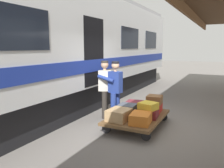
% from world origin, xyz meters
% --- Properties ---
extents(ground_plane, '(60.00, 60.00, 0.00)m').
position_xyz_m(ground_plane, '(0.00, 0.00, 0.00)').
color(ground_plane, slate).
extents(train_car, '(3.03, 16.15, 4.00)m').
position_xyz_m(train_car, '(3.31, -0.00, 2.06)').
color(train_car, silver).
rests_on(train_car, ground_plane).
extents(luggage_cart, '(1.27, 1.97, 0.30)m').
position_xyz_m(luggage_cart, '(0.29, 0.37, 0.25)').
color(luggage_cart, brown).
rests_on(luggage_cart, ground_plane).
extents(suitcase_red_plastic, '(0.43, 0.63, 0.24)m').
position_xyz_m(suitcase_red_plastic, '(0.00, -0.17, 0.42)').
color(suitcase_red_plastic, '#AD231E').
rests_on(suitcase_red_plastic, luggage_cart).
extents(suitcase_burgundy_valise, '(0.53, 0.55, 0.24)m').
position_xyz_m(suitcase_burgundy_valise, '(0.57, -0.17, 0.42)').
color(suitcase_burgundy_valise, maroon).
rests_on(suitcase_burgundy_valise, luggage_cart).
extents(suitcase_tan_vintage, '(0.53, 0.60, 0.27)m').
position_xyz_m(suitcase_tan_vintage, '(0.57, 0.92, 0.43)').
color(suitcase_tan_vintage, tan).
rests_on(suitcase_tan_vintage, luggage_cart).
extents(suitcase_maroon_trunk, '(0.54, 0.52, 0.22)m').
position_xyz_m(suitcase_maroon_trunk, '(0.00, 0.37, 0.40)').
color(suitcase_maroon_trunk, maroon).
rests_on(suitcase_maroon_trunk, luggage_cart).
extents(suitcase_orange_carryall, '(0.52, 0.63, 0.25)m').
position_xyz_m(suitcase_orange_carryall, '(0.00, 0.92, 0.42)').
color(suitcase_orange_carryall, '#CC6B23').
rests_on(suitcase_orange_carryall, luggage_cart).
extents(suitcase_slate_roller, '(0.48, 0.47, 0.28)m').
position_xyz_m(suitcase_slate_roller, '(0.57, 0.37, 0.44)').
color(suitcase_slate_roller, '#4C515B').
rests_on(suitcase_slate_roller, luggage_cart).
extents(suitcase_brown_leather, '(0.42, 0.43, 0.23)m').
position_xyz_m(suitcase_brown_leather, '(-0.01, -0.19, 0.65)').
color(suitcase_brown_leather, brown).
rests_on(suitcase_brown_leather, suitcase_red_plastic).
extents(suitcase_yellow_case, '(0.49, 0.49, 0.19)m').
position_xyz_m(suitcase_yellow_case, '(-0.02, 0.41, 0.61)').
color(suitcase_yellow_case, gold).
rests_on(suitcase_yellow_case, suitcase_maroon_trunk).
extents(porter_in_overalls, '(0.70, 0.48, 1.70)m').
position_xyz_m(porter_in_overalls, '(1.06, 0.16, 0.93)').
color(porter_in_overalls, navy).
rests_on(porter_in_overalls, ground_plane).
extents(porter_by_door, '(0.74, 0.59, 1.70)m').
position_xyz_m(porter_by_door, '(1.41, 0.05, 0.93)').
color(porter_by_door, '#332D28').
rests_on(porter_by_door, ground_plane).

